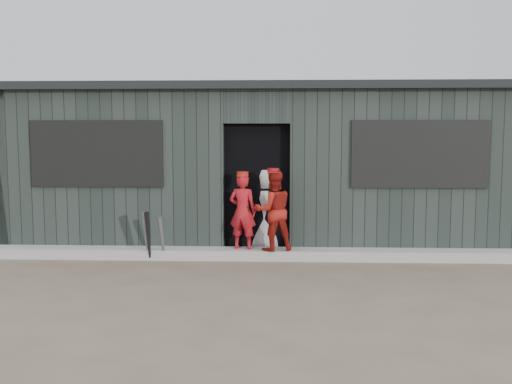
{
  "coord_description": "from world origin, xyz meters",
  "views": [
    {
      "loc": [
        0.33,
        -6.47,
        1.83
      ],
      "look_at": [
        0.0,
        1.8,
        1.0
      ],
      "focal_mm": 40.0,
      "sensor_mm": 36.0,
      "label": 1
    }
  ],
  "objects_px": {
    "player_red_left": "(243,211)",
    "player_grey_back": "(265,210)",
    "bat_left": "(146,236)",
    "bat_right": "(148,236)",
    "player_red_right": "(273,210)",
    "bat_mid": "(162,238)",
    "dugout": "(260,166)"
  },
  "relations": [
    {
      "from": "bat_mid",
      "to": "bat_right",
      "type": "relative_size",
      "value": 0.92
    },
    {
      "from": "bat_mid",
      "to": "dugout",
      "type": "bearing_deg",
      "value": 54.46
    },
    {
      "from": "player_red_right",
      "to": "dugout",
      "type": "relative_size",
      "value": 0.14
    },
    {
      "from": "bat_mid",
      "to": "player_red_right",
      "type": "xyz_separation_m",
      "value": [
        1.61,
        0.14,
        0.4
      ]
    },
    {
      "from": "bat_left",
      "to": "bat_right",
      "type": "bearing_deg",
      "value": -60.19
    },
    {
      "from": "player_red_left",
      "to": "player_red_right",
      "type": "bearing_deg",
      "value": -178.5
    },
    {
      "from": "dugout",
      "to": "bat_left",
      "type": "bearing_deg",
      "value": -130.95
    },
    {
      "from": "bat_right",
      "to": "player_grey_back",
      "type": "height_order",
      "value": "player_grey_back"
    },
    {
      "from": "bat_left",
      "to": "bat_right",
      "type": "distance_m",
      "value": 0.11
    },
    {
      "from": "player_red_left",
      "to": "player_grey_back",
      "type": "bearing_deg",
      "value": -111.85
    },
    {
      "from": "player_grey_back",
      "to": "dugout",
      "type": "xyz_separation_m",
      "value": [
        -0.12,
        1.22,
        0.62
      ]
    },
    {
      "from": "bat_right",
      "to": "player_red_right",
      "type": "relative_size",
      "value": 0.64
    },
    {
      "from": "bat_left",
      "to": "player_red_right",
      "type": "relative_size",
      "value": 0.62
    },
    {
      "from": "player_grey_back",
      "to": "player_red_right",
      "type": "bearing_deg",
      "value": 107.41
    },
    {
      "from": "bat_right",
      "to": "player_red_right",
      "type": "bearing_deg",
      "value": 5.64
    },
    {
      "from": "player_red_right",
      "to": "player_grey_back",
      "type": "distance_m",
      "value": 0.56
    },
    {
      "from": "player_red_left",
      "to": "player_red_right",
      "type": "height_order",
      "value": "player_red_right"
    },
    {
      "from": "bat_mid",
      "to": "player_grey_back",
      "type": "height_order",
      "value": "player_grey_back"
    },
    {
      "from": "bat_left",
      "to": "dugout",
      "type": "distance_m",
      "value": 2.61
    },
    {
      "from": "bat_right",
      "to": "player_red_left",
      "type": "relative_size",
      "value": 0.67
    },
    {
      "from": "bat_left",
      "to": "player_grey_back",
      "type": "bearing_deg",
      "value": 19.84
    },
    {
      "from": "bat_right",
      "to": "player_red_left",
      "type": "distance_m",
      "value": 1.42
    },
    {
      "from": "player_red_left",
      "to": "player_red_right",
      "type": "relative_size",
      "value": 0.95
    },
    {
      "from": "player_red_right",
      "to": "dugout",
      "type": "distance_m",
      "value": 1.86
    },
    {
      "from": "player_grey_back",
      "to": "dugout",
      "type": "height_order",
      "value": "dugout"
    },
    {
      "from": "player_red_right",
      "to": "bat_mid",
      "type": "bearing_deg",
      "value": -12.6
    },
    {
      "from": "bat_right",
      "to": "player_grey_back",
      "type": "bearing_deg",
      "value": 23.25
    },
    {
      "from": "bat_mid",
      "to": "player_red_right",
      "type": "bearing_deg",
      "value": 4.93
    },
    {
      "from": "player_red_right",
      "to": "dugout",
      "type": "height_order",
      "value": "dugout"
    },
    {
      "from": "bat_right",
      "to": "player_grey_back",
      "type": "relative_size",
      "value": 0.56
    },
    {
      "from": "player_red_right",
      "to": "bat_left",
      "type": "bearing_deg",
      "value": -14.98
    },
    {
      "from": "bat_left",
      "to": "player_red_right",
      "type": "xyz_separation_m",
      "value": [
        1.85,
        0.08,
        0.37
      ]
    }
  ]
}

